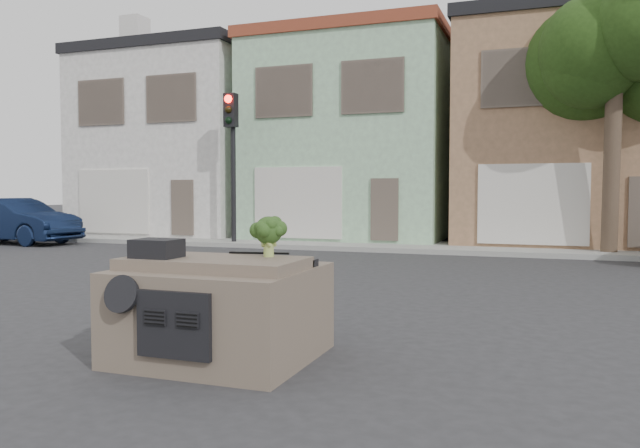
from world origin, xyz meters
The scene contains 12 objects.
ground_plane centered at (0.00, 0.00, 0.00)m, with size 120.00×120.00×0.00m, color #303033.
sidewalk centered at (0.00, 10.50, 0.07)m, with size 40.00×3.00×0.15m, color gray.
townhouse_white centered at (-11.00, 14.50, 3.77)m, with size 7.20×8.20×7.55m, color silver.
townhouse_mint centered at (-3.50, 14.50, 3.77)m, with size 7.20×8.20×7.55m, color #9BC79E.
townhouse_tan centered at (4.00, 14.50, 3.77)m, with size 7.20×8.20×7.55m, color #946C4E.
navy_sedan centered at (-14.14, 7.82, 0.00)m, with size 1.69×4.83×1.59m, color #0E1A37.
traffic_signal centered at (-6.50, 9.50, 2.55)m, with size 0.40×0.40×5.10m, color black.
tree_near centered at (5.00, 9.80, 4.25)m, with size 4.40×4.00×8.50m, color #244113.
car_dashboard centered at (0.00, -3.00, 0.56)m, with size 2.00×1.80×1.12m, color brown.
instrument_hump centered at (-0.58, -3.35, 1.22)m, with size 0.48×0.38×0.20m, color black.
wiper_arm centered at (0.28, -2.62, 1.13)m, with size 0.70×0.03×0.02m, color black.
broccoli centered at (0.51, -2.85, 1.34)m, with size 0.37×0.37×0.45m, color #223B15.
Camera 1 is at (3.33, -9.00, 1.83)m, focal length 35.00 mm.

